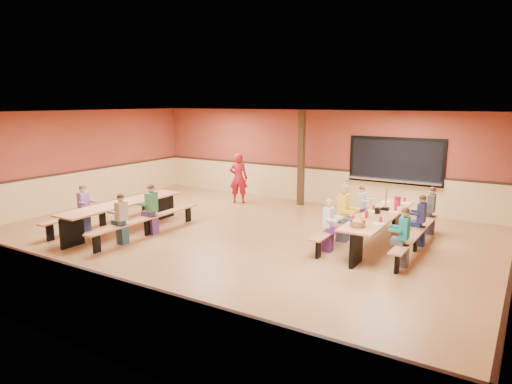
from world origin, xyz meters
The scene contains 23 objects.
ground centered at (0.00, 0.00, 0.00)m, with size 12.00×12.00×0.00m, color #915F37.
room_envelope centered at (0.00, 0.00, 0.69)m, with size 12.04×10.04×3.02m.
kitchen_pass_through centered at (2.60, 4.96, 1.49)m, with size 2.78×0.28×1.38m.
structural_post centered at (-0.20, 4.40, 1.50)m, with size 0.18×0.18×3.00m, color #332211.
cafeteria_table_main centered at (3.19, 1.56, 0.53)m, with size 1.91×3.70×0.74m.
cafeteria_table_second centered at (-2.74, -0.66, 0.53)m, with size 1.91×3.70×0.74m.
seated_child_white_left centered at (2.37, 0.52, 0.58)m, with size 0.35×0.29×1.17m, color silver, non-canonical shape.
seated_adult_yellow centered at (2.37, 1.42, 0.67)m, with size 0.43×0.35×1.34m, color yellow, non-canonical shape.
seated_child_grey_left centered at (2.37, 2.73, 0.55)m, with size 0.32×0.26×1.10m, color silver, non-canonical shape.
seated_child_teal_right centered at (4.02, 0.43, 0.60)m, with size 0.36×0.30×1.20m, color #178581, non-canonical shape.
seated_child_navy_right centered at (4.02, 2.00, 0.58)m, with size 0.35×0.29×1.17m, color navy, non-canonical shape.
seated_child_char_right centered at (4.02, 3.11, 0.59)m, with size 0.35×0.29×1.18m, color #494F52, non-canonical shape.
seated_child_purple_sec centered at (-3.57, -1.21, 0.59)m, with size 0.35×0.29×1.18m, color #81588F, non-canonical shape.
seated_child_green_sec centered at (-1.92, -0.50, 0.62)m, with size 0.38×0.31×1.24m, color #316F45, non-canonical shape.
seated_child_tan_sec centered at (-1.92, -1.47, 0.59)m, with size 0.35×0.29×1.17m, color tan, non-canonical shape.
standing_woman centered at (-2.05, 3.59, 0.82)m, with size 0.59×0.39×1.63m, color #A7131F.
punch_pitcher centered at (3.30, 2.64, 0.85)m, with size 0.16×0.16×0.22m, color #AD172C.
chip_bowl centered at (3.12, 0.24, 0.81)m, with size 0.32×0.32×0.15m, color orange, non-canonical shape.
napkin_dispenser centered at (3.14, 1.57, 0.80)m, with size 0.10×0.14×0.13m, color black.
condiment_mustard centered at (3.05, 1.12, 0.82)m, with size 0.06×0.06×0.17m, color yellow.
condiment_ketchup centered at (3.04, 1.03, 0.82)m, with size 0.06×0.06×0.17m, color #B2140F.
table_paddle centered at (3.19, 1.99, 0.88)m, with size 0.16×0.16×0.56m.
place_settings centered at (3.19, 1.56, 0.80)m, with size 0.65×3.30×0.11m, color beige, non-canonical shape.
Camera 1 is at (6.07, -8.54, 3.26)m, focal length 32.00 mm.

